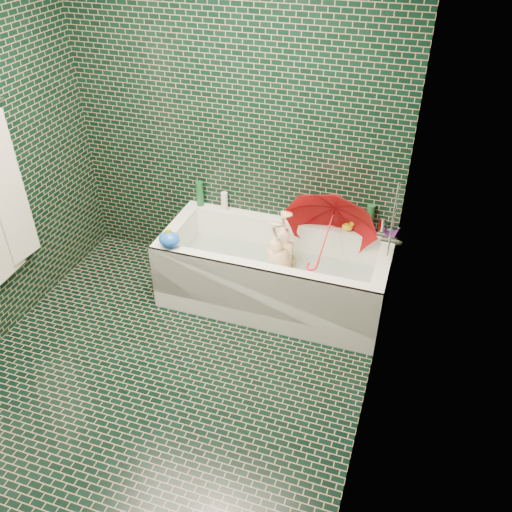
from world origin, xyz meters
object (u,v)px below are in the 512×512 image
(bathtub, at_px, (273,279))
(rubber_duck, at_px, (348,226))
(umbrella, at_px, (326,237))
(bath_toy, at_px, (169,239))
(child, at_px, (282,269))

(bathtub, xyz_separation_m, rubber_duck, (0.48, 0.34, 0.38))
(umbrella, bearing_deg, bath_toy, -152.60)
(bathtub, height_order, rubber_duck, rubber_duck)
(rubber_duck, bearing_deg, umbrella, -120.11)
(umbrella, bearing_deg, child, -159.21)
(umbrella, xyz_separation_m, rubber_duck, (0.12, 0.25, -0.03))
(child, distance_m, rubber_duck, 0.60)
(child, xyz_separation_m, bath_toy, (-0.76, -0.31, 0.31))
(umbrella, height_order, bath_toy, umbrella)
(child, distance_m, umbrella, 0.44)
(child, height_order, bath_toy, bath_toy)
(bathtub, height_order, child, bathtub)
(child, relative_size, umbrella, 1.32)
(bathtub, distance_m, child, 0.12)
(umbrella, bearing_deg, rubber_duck, 72.68)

